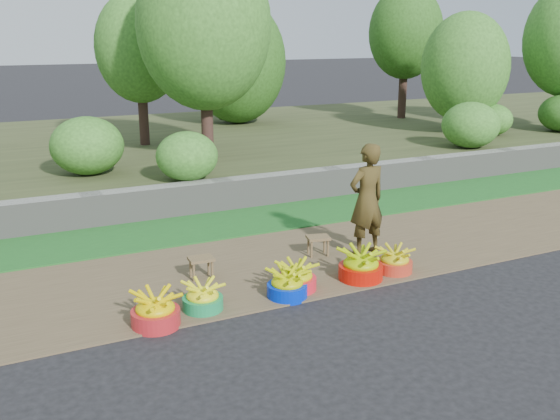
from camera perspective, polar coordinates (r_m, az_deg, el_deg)
name	(u,v)px	position (r m, az deg, el deg)	size (l,w,h in m)	color
ground_plane	(345,295)	(7.57, 5.93, -7.70)	(120.00, 120.00, 0.00)	black
dirt_shoulder	(297,261)	(8.57, 1.52, -4.66)	(80.00, 2.50, 0.02)	brown
grass_verge	(241,222)	(10.29, -3.62, -1.08)	(80.00, 1.50, 0.04)	#1E5E20
retaining_wall	(222,195)	(10.98, -5.35, 1.37)	(80.00, 0.35, 0.55)	gray
earth_bank	(150,151)	(15.57, -11.81, 5.33)	(80.00, 10.00, 0.50)	#3B4323
vegetation	(78,56)	(13.81, -18.01, 13.25)	(34.98, 8.42, 4.33)	#33201A
basin_a	(155,311)	(6.83, -11.32, -9.05)	(0.52, 0.52, 0.39)	#AD1D22
basin_b	(203,298)	(7.11, -7.09, -8.00)	(0.46, 0.46, 0.34)	#178449
basin_c	(287,285)	(7.39, 0.66, -6.88)	(0.48, 0.48, 0.36)	#0022C2
basin_d	(296,278)	(7.58, 1.51, -6.24)	(0.49, 0.49, 0.36)	red
basin_e	(361,266)	(7.95, 7.40, -5.12)	(0.56, 0.56, 0.42)	#BB1106
basin_f	(395,261)	(8.26, 10.43, -4.65)	(0.47, 0.47, 0.35)	red
stool_left	(201,262)	(7.95, -7.22, -4.71)	(0.33, 0.26, 0.27)	brown
stool_right	(318,240)	(8.70, 3.51, -2.77)	(0.36, 0.30, 0.27)	brown
vendor_woman	(367,200)	(8.66, 7.94, 0.94)	(0.57, 0.38, 1.57)	black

